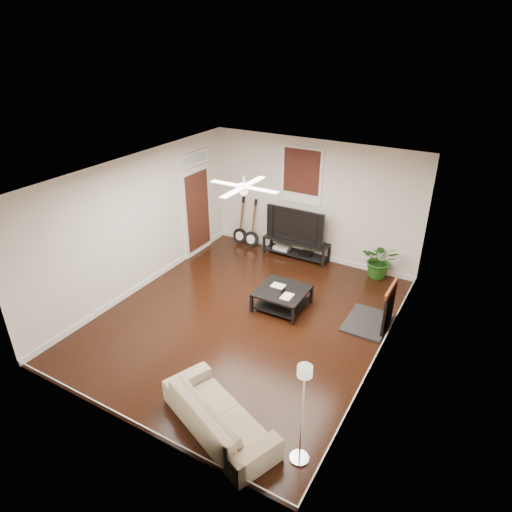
# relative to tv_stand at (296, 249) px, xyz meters

# --- Properties ---
(room) EXTENTS (5.01, 6.01, 2.81)m
(room) POSITION_rel_tv_stand_xyz_m (0.27, -2.78, 1.18)
(room) COLOR black
(room) RESTS_ON ground
(brick_accent) EXTENTS (0.02, 2.20, 2.80)m
(brick_accent) POSITION_rel_tv_stand_xyz_m (2.76, -1.78, 1.18)
(brick_accent) COLOR #9D5132
(brick_accent) RESTS_ON floor
(fireplace) EXTENTS (0.80, 1.10, 0.92)m
(fireplace) POSITION_rel_tv_stand_xyz_m (2.47, -1.78, 0.24)
(fireplace) COLOR black
(fireplace) RESTS_ON floor
(window_back) EXTENTS (1.00, 0.06, 1.30)m
(window_back) POSITION_rel_tv_stand_xyz_m (-0.03, 0.19, 1.73)
(window_back) COLOR #33120E
(window_back) RESTS_ON wall_back
(door_left) EXTENTS (0.08, 1.00, 2.50)m
(door_left) POSITION_rel_tv_stand_xyz_m (-2.19, -0.88, 1.03)
(door_left) COLOR white
(door_left) RESTS_ON wall_left
(tv_stand) EXTENTS (1.59, 0.42, 0.44)m
(tv_stand) POSITION_rel_tv_stand_xyz_m (0.00, 0.00, 0.00)
(tv_stand) COLOR black
(tv_stand) RESTS_ON floor
(tv) EXTENTS (1.42, 0.19, 0.82)m
(tv) POSITION_rel_tv_stand_xyz_m (0.00, 0.02, 0.63)
(tv) COLOR black
(tv) RESTS_ON tv_stand
(coffee_table) EXTENTS (0.94, 0.94, 0.39)m
(coffee_table) POSITION_rel_tv_stand_xyz_m (0.69, -2.09, -0.03)
(coffee_table) COLOR black
(coffee_table) RESTS_ON floor
(sofa) EXTENTS (2.01, 1.38, 0.55)m
(sofa) POSITION_rel_tv_stand_xyz_m (1.31, -5.20, 0.05)
(sofa) COLOR #C1B091
(sofa) RESTS_ON floor
(floor_lamp) EXTENTS (0.33, 0.33, 1.53)m
(floor_lamp) POSITION_rel_tv_stand_xyz_m (2.47, -5.10, 0.54)
(floor_lamp) COLOR silver
(floor_lamp) RESTS_ON floor
(potted_plant) EXTENTS (0.83, 0.75, 0.84)m
(potted_plant) POSITION_rel_tv_stand_xyz_m (1.99, 0.04, 0.20)
(potted_plant) COLOR #1F5017
(potted_plant) RESTS_ON floor
(guitar_left) EXTENTS (0.39, 0.28, 1.23)m
(guitar_left) POSITION_rel_tv_stand_xyz_m (-1.55, -0.03, 0.39)
(guitar_left) COLOR black
(guitar_left) RESTS_ON floor
(guitar_right) EXTENTS (0.40, 0.29, 1.23)m
(guitar_right) POSITION_rel_tv_stand_xyz_m (-1.20, -0.06, 0.39)
(guitar_right) COLOR black
(guitar_right) RESTS_ON floor
(ceiling_fan) EXTENTS (1.24, 1.24, 0.32)m
(ceiling_fan) POSITION_rel_tv_stand_xyz_m (0.27, -2.78, 2.38)
(ceiling_fan) COLOR white
(ceiling_fan) RESTS_ON ceiling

